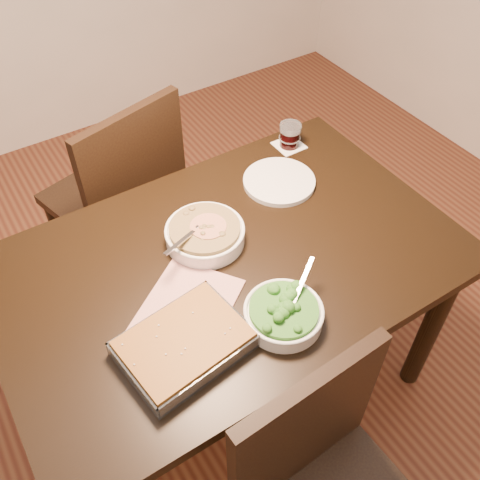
% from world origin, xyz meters
% --- Properties ---
extents(ground, '(4.00, 4.00, 0.00)m').
position_xyz_m(ground, '(0.00, 0.00, 0.00)').
color(ground, '#471F14').
rests_on(ground, ground).
extents(table, '(1.40, 0.90, 0.75)m').
position_xyz_m(table, '(0.00, 0.00, 0.65)').
color(table, black).
rests_on(table, ground).
extents(magazine_a, '(0.40, 0.38, 0.01)m').
position_xyz_m(magazine_a, '(-0.21, -0.10, 0.75)').
color(magazine_a, '#A83030').
rests_on(magazine_a, table).
extents(coaster, '(0.10, 0.10, 0.00)m').
position_xyz_m(coaster, '(0.49, 0.36, 0.75)').
color(coaster, white).
rests_on(coaster, table).
extents(stew_bowl, '(0.26, 0.25, 0.09)m').
position_xyz_m(stew_bowl, '(-0.02, 0.10, 0.78)').
color(stew_bowl, white).
rests_on(stew_bowl, table).
extents(broccoli_bowl, '(0.23, 0.22, 0.09)m').
position_xyz_m(broccoli_bowl, '(0.01, -0.27, 0.78)').
color(broccoli_bowl, white).
rests_on(broccoli_bowl, table).
extents(baking_dish, '(0.35, 0.28, 0.06)m').
position_xyz_m(baking_dish, '(-0.27, -0.21, 0.78)').
color(baking_dish, silver).
rests_on(baking_dish, table).
extents(wine_tumbler, '(0.08, 0.08, 0.09)m').
position_xyz_m(wine_tumbler, '(0.49, 0.36, 0.80)').
color(wine_tumbler, black).
rests_on(wine_tumbler, coaster).
extents(dinner_plate, '(0.25, 0.25, 0.02)m').
position_xyz_m(dinner_plate, '(0.33, 0.20, 0.76)').
color(dinner_plate, silver).
rests_on(dinner_plate, table).
extents(chair_far, '(0.55, 0.55, 0.96)m').
position_xyz_m(chair_far, '(-0.08, 0.69, 0.54)').
color(chair_far, black).
rests_on(chair_far, ground).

